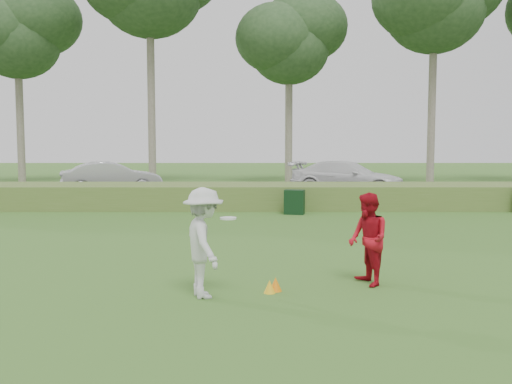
{
  "coord_description": "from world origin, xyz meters",
  "views": [
    {
      "loc": [
        -0.02,
        -10.08,
        2.53
      ],
      "look_at": [
        0.0,
        4.0,
        1.3
      ],
      "focal_mm": 40.0,
      "sensor_mm": 36.0,
      "label": 1
    }
  ],
  "objects_px": {
    "cone_yellow": "(270,287)",
    "utility_cabinet": "(294,202)",
    "player_red": "(368,239)",
    "player_white": "(204,243)",
    "car_right": "(348,178)",
    "car_mid": "(112,178)",
    "cone_orange": "(276,284)"
  },
  "relations": [
    {
      "from": "player_red",
      "to": "cone_yellow",
      "type": "relative_size",
      "value": 7.44
    },
    {
      "from": "cone_yellow",
      "to": "car_right",
      "type": "height_order",
      "value": "car_right"
    },
    {
      "from": "player_red",
      "to": "car_right",
      "type": "bearing_deg",
      "value": 157.98
    },
    {
      "from": "player_white",
      "to": "cone_orange",
      "type": "distance_m",
      "value": 1.47
    },
    {
      "from": "player_red",
      "to": "utility_cabinet",
      "type": "height_order",
      "value": "player_red"
    },
    {
      "from": "car_mid",
      "to": "utility_cabinet",
      "type": "bearing_deg",
      "value": -148.58
    },
    {
      "from": "cone_yellow",
      "to": "car_right",
      "type": "distance_m",
      "value": 18.12
    },
    {
      "from": "player_white",
      "to": "car_right",
      "type": "relative_size",
      "value": 0.33
    },
    {
      "from": "player_red",
      "to": "car_mid",
      "type": "xyz_separation_m",
      "value": [
        -8.87,
        17.23,
        0.01
      ]
    },
    {
      "from": "player_red",
      "to": "cone_orange",
      "type": "height_order",
      "value": "player_red"
    },
    {
      "from": "car_right",
      "to": "cone_yellow",
      "type": "bearing_deg",
      "value": -169.66
    },
    {
      "from": "car_mid",
      "to": "car_right",
      "type": "xyz_separation_m",
      "value": [
        11.26,
        -0.15,
        0.01
      ]
    },
    {
      "from": "player_white",
      "to": "utility_cabinet",
      "type": "distance_m",
      "value": 11.01
    },
    {
      "from": "cone_yellow",
      "to": "car_right",
      "type": "xyz_separation_m",
      "value": [
        4.15,
        17.62,
        0.74
      ]
    },
    {
      "from": "cone_orange",
      "to": "utility_cabinet",
      "type": "bearing_deg",
      "value": 84.33
    },
    {
      "from": "cone_orange",
      "to": "cone_yellow",
      "type": "relative_size",
      "value": 1.08
    },
    {
      "from": "player_white",
      "to": "car_right",
      "type": "xyz_separation_m",
      "value": [
        5.23,
        17.85,
        -0.05
      ]
    },
    {
      "from": "cone_orange",
      "to": "cone_yellow",
      "type": "bearing_deg",
      "value": -129.39
    },
    {
      "from": "cone_yellow",
      "to": "player_red",
      "type": "bearing_deg",
      "value": 17.19
    },
    {
      "from": "player_red",
      "to": "utility_cabinet",
      "type": "xyz_separation_m",
      "value": [
        -0.62,
        10.0,
        -0.39
      ]
    },
    {
      "from": "utility_cabinet",
      "to": "player_white",
      "type": "bearing_deg",
      "value": -88.04
    },
    {
      "from": "car_right",
      "to": "cone_orange",
      "type": "bearing_deg",
      "value": -169.42
    },
    {
      "from": "car_mid",
      "to": "cone_yellow",
      "type": "bearing_deg",
      "value": -175.55
    },
    {
      "from": "utility_cabinet",
      "to": "car_right",
      "type": "relative_size",
      "value": 0.16
    },
    {
      "from": "utility_cabinet",
      "to": "car_mid",
      "type": "relative_size",
      "value": 0.18
    },
    {
      "from": "player_white",
      "to": "cone_orange",
      "type": "relative_size",
      "value": 7.52
    },
    {
      "from": "car_mid",
      "to": "car_right",
      "type": "relative_size",
      "value": 0.87
    },
    {
      "from": "cone_orange",
      "to": "car_right",
      "type": "bearing_deg",
      "value": 76.98
    },
    {
      "from": "cone_yellow",
      "to": "utility_cabinet",
      "type": "bearing_deg",
      "value": 83.83
    },
    {
      "from": "cone_orange",
      "to": "cone_yellow",
      "type": "height_order",
      "value": "cone_orange"
    },
    {
      "from": "car_mid",
      "to": "player_red",
      "type": "bearing_deg",
      "value": -170.12
    },
    {
      "from": "cone_yellow",
      "to": "cone_orange",
      "type": "bearing_deg",
      "value": 50.61
    }
  ]
}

